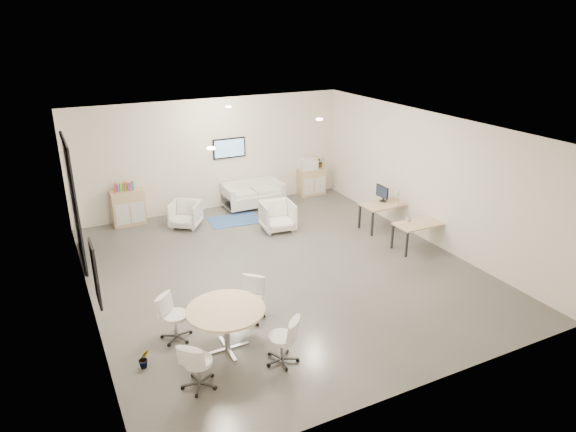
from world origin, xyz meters
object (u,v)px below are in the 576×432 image
(loveseat, at_px, (253,195))
(round_table, at_px, (226,313))
(armchair_right, at_px, (278,215))
(desk_rear, at_px, (386,206))
(desk_front, at_px, (420,225))
(armchair_left, at_px, (185,213))
(sideboard_right, at_px, (311,181))
(sideboard_left, at_px, (128,208))

(loveseat, height_order, round_table, round_table)
(armchair_right, bearing_deg, desk_rear, -16.60)
(desk_rear, bearing_deg, desk_front, -93.18)
(armchair_left, xyz_separation_m, desk_rear, (4.74, -2.47, 0.25))
(sideboard_right, height_order, round_table, sideboard_right)
(loveseat, xyz_separation_m, armchair_right, (-0.12, -1.97, 0.07))
(desk_front, xyz_separation_m, round_table, (-5.62, -1.82, 0.12))
(desk_rear, bearing_deg, armchair_left, 151.11)
(sideboard_left, height_order, loveseat, sideboard_left)
(desk_rear, bearing_deg, round_table, -151.68)
(desk_rear, height_order, round_table, round_table)
(desk_rear, bearing_deg, armchair_right, 154.68)
(armchair_left, distance_m, armchair_right, 2.49)
(armchair_left, height_order, round_table, round_table)
(sideboard_right, height_order, desk_front, sideboard_right)
(desk_rear, bearing_deg, loveseat, 127.36)
(loveseat, distance_m, desk_rear, 4.03)
(desk_front, height_order, round_table, round_table)
(sideboard_right, xyz_separation_m, loveseat, (-2.10, -0.21, -0.07))
(sideboard_left, bearing_deg, sideboard_right, 0.14)
(sideboard_right, xyz_separation_m, desk_rear, (0.41, -3.34, 0.21))
(sideboard_right, bearing_deg, desk_front, -85.66)
(sideboard_left, height_order, sideboard_right, sideboard_left)
(sideboard_right, relative_size, loveseat, 0.49)
(loveseat, xyz_separation_m, armchair_left, (-2.23, -0.66, 0.03))
(loveseat, relative_size, armchair_left, 2.26)
(sideboard_left, bearing_deg, armchair_left, -32.75)
(sideboard_left, relative_size, desk_front, 0.76)
(loveseat, height_order, armchair_left, armchair_left)
(armchair_right, relative_size, desk_rear, 0.62)
(armchair_right, bearing_deg, desk_front, -37.57)
(armchair_left, bearing_deg, desk_rear, 7.89)
(sideboard_left, bearing_deg, armchair_right, -32.09)
(desk_rear, bearing_deg, sideboard_right, 95.59)
(desk_front, bearing_deg, sideboard_left, 142.12)
(sideboard_right, distance_m, loveseat, 2.12)
(round_table, bearing_deg, loveseat, 63.64)
(desk_front, bearing_deg, armchair_left, 140.72)
(desk_front, bearing_deg, armchair_right, 135.34)
(loveseat, distance_m, desk_front, 5.17)
(sideboard_left, height_order, armchair_left, sideboard_left)
(armchair_right, bearing_deg, sideboard_right, 51.77)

